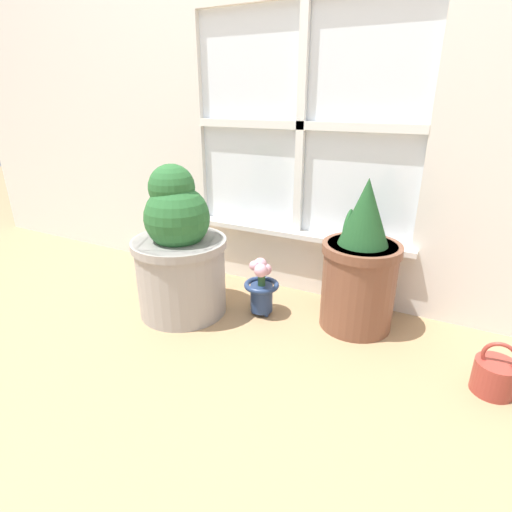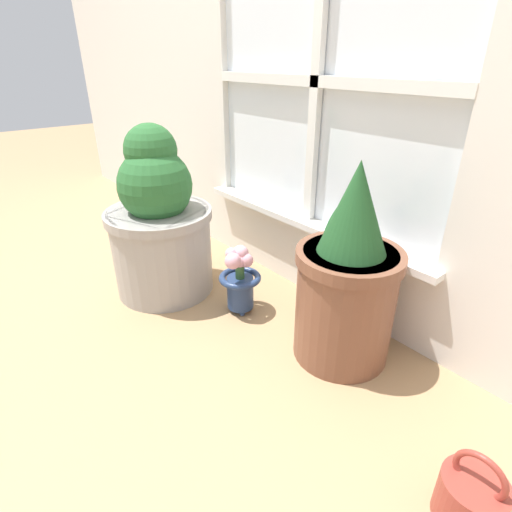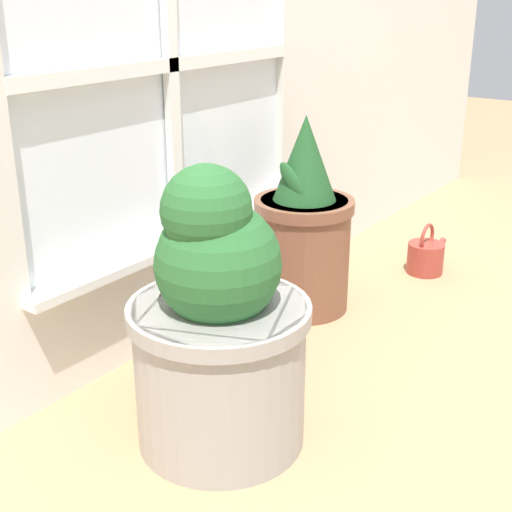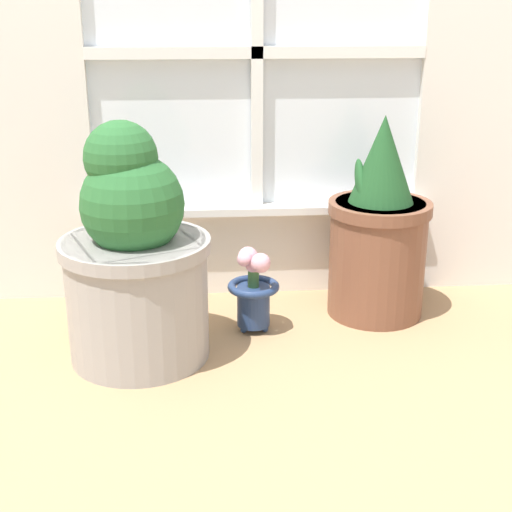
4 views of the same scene
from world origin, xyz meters
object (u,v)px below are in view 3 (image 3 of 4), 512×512
object	(u,v)px
potted_plant_left	(219,330)
watering_can	(426,257)
potted_plant_right	(303,229)
flower_vase	(257,320)

from	to	relation	value
potted_plant_left	watering_can	distance (m)	1.23
potted_plant_right	watering_can	size ratio (longest dim) A/B	2.66
flower_vase	watering_can	bearing A→B (deg)	-6.53
flower_vase	potted_plant_right	bearing A→B (deg)	14.72
potted_plant_left	potted_plant_right	world-z (taller)	potted_plant_left
potted_plant_right	watering_can	bearing A→B (deg)	-22.02
potted_plant_right	watering_can	xyz separation A→B (m)	(0.50, -0.20, -0.20)
flower_vase	watering_can	xyz separation A→B (m)	(0.89, -0.10, -0.07)
potted_plant_right	flower_vase	distance (m)	0.42
potted_plant_right	flower_vase	size ratio (longest dim) A/B	2.41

